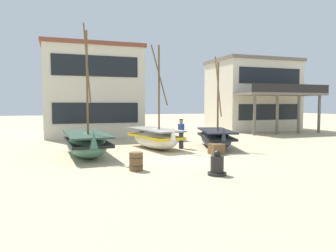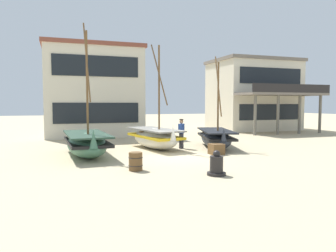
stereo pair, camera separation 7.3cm
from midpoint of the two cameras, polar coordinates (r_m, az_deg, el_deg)
ground_plane at (r=15.59m, az=1.33°, el=-5.38°), size 120.00×120.00×0.00m
fishing_boat_near_left at (r=18.61m, az=8.73°, el=-2.09°), size 2.72×4.58×5.30m
fishing_boat_centre_large at (r=18.03m, az=-2.25°, el=-2.06°), size 2.45×4.49×5.91m
fishing_boat_far_right at (r=15.88m, az=-14.32°, el=-3.03°), size 2.08×4.85×6.45m
fisherman_by_hull at (r=18.04m, az=2.53°, el=-1.43°), size 0.42×0.40×1.68m
capstan_winch at (r=11.50m, az=8.91°, el=-7.05°), size 0.68×0.68×0.90m
wooden_barrel at (r=12.21m, az=-5.68°, el=-6.36°), size 0.56×0.56×0.70m
cargo_crate at (r=16.17m, az=8.82°, el=-4.13°), size 0.67×0.67×0.54m
harbor_building_main at (r=26.36m, az=-13.22°, el=6.14°), size 7.62×5.38×7.12m
harbor_building_annex at (r=32.68m, az=15.16°, el=5.43°), size 8.03×8.72×6.85m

